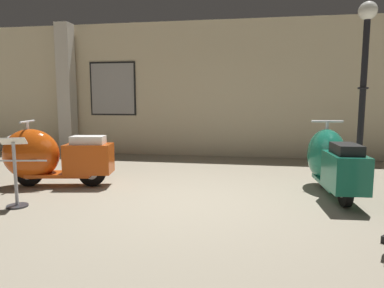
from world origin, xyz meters
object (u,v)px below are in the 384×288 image
scooter_0 (49,157)px  lamppost (364,75)px  info_stanchion (16,178)px  scooter_1 (331,161)px

scooter_0 → lamppost: bearing=-173.4°
info_stanchion → scooter_0: bearing=100.2°
scooter_0 → lamppost: size_ratio=0.59×
scooter_0 → info_stanchion: (0.20, -1.12, -0.11)m
scooter_0 → scooter_1: bearing=174.6°
scooter_0 → info_stanchion: scooter_0 is taller
scooter_0 → info_stanchion: size_ratio=1.95×
lamppost → info_stanchion: size_ratio=3.29×
scooter_0 → scooter_1: size_ratio=1.01×
scooter_1 → info_stanchion: 4.59m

